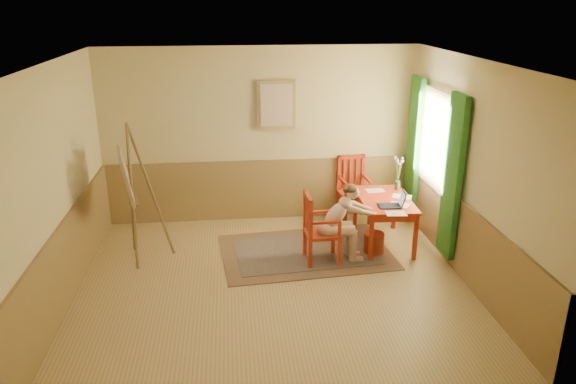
{
  "coord_description": "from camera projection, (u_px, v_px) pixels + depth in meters",
  "views": [
    {
      "loc": [
        -0.48,
        -6.11,
        3.47
      ],
      "look_at": [
        0.25,
        0.55,
        1.05
      ],
      "focal_mm": 33.58,
      "sensor_mm": 36.0,
      "label": 1
    }
  ],
  "objects": [
    {
      "name": "chair_left",
      "position": [
        319.0,
        229.0,
        7.36
      ],
      "size": [
        0.48,
        0.46,
        0.99
      ],
      "color": "red",
      "rests_on": "room"
    },
    {
      "name": "vase",
      "position": [
        398.0,
        175.0,
        8.14
      ],
      "size": [
        0.18,
        0.25,
        0.51
      ],
      "color": "#3F724C",
      "rests_on": "table"
    },
    {
      "name": "wainscot",
      "position": [
        268.0,
        224.0,
        7.52
      ],
      "size": [
        5.0,
        4.5,
        1.0
      ],
      "color": "#967A49",
      "rests_on": "room"
    },
    {
      "name": "papers",
      "position": [
        393.0,
        201.0,
        7.73
      ],
      "size": [
        0.63,
        1.14,
        0.0
      ],
      "color": "white",
      "rests_on": "table"
    },
    {
      "name": "rug",
      "position": [
        306.0,
        252.0,
        7.8
      ],
      "size": [
        2.53,
        1.8,
        0.02
      ],
      "color": "#8C7251",
      "rests_on": "room"
    },
    {
      "name": "wall_portrait",
      "position": [
        276.0,
        105.0,
        8.38
      ],
      "size": [
        0.6,
        0.05,
        0.76
      ],
      "color": "tan",
      "rests_on": "room"
    },
    {
      "name": "easel",
      "position": [
        129.0,
        181.0,
        7.22
      ],
      "size": [
        0.73,
        0.88,
        1.96
      ],
      "color": "olive",
      "rests_on": "room"
    },
    {
      "name": "wastebasket",
      "position": [
        374.0,
        243.0,
        7.73
      ],
      "size": [
        0.36,
        0.36,
        0.31
      ],
      "primitive_type": "cylinder",
      "rotation": [
        0.0,
        0.0,
        -0.32
      ],
      "color": "#9E3C23",
      "rests_on": "room"
    },
    {
      "name": "chair_back",
      "position": [
        353.0,
        189.0,
        8.8
      ],
      "size": [
        0.5,
        0.52,
        1.06
      ],
      "color": "red",
      "rests_on": "room"
    },
    {
      "name": "room",
      "position": [
        272.0,
        181.0,
        6.47
      ],
      "size": [
        5.04,
        4.54,
        2.84
      ],
      "color": "tan",
      "rests_on": "ground"
    },
    {
      "name": "laptop",
      "position": [
        394.0,
        203.0,
        7.52
      ],
      "size": [
        0.38,
        0.25,
        0.22
      ],
      "color": "#1E2338",
      "rests_on": "table"
    },
    {
      "name": "figure",
      "position": [
        341.0,
        220.0,
        7.35
      ],
      "size": [
        0.83,
        0.36,
        1.12
      ],
      "color": "beige",
      "rests_on": "room"
    },
    {
      "name": "table",
      "position": [
        385.0,
        204.0,
        7.86
      ],
      "size": [
        0.76,
        1.22,
        0.72
      ],
      "color": "red",
      "rests_on": "room"
    },
    {
      "name": "window",
      "position": [
        433.0,
        154.0,
        7.76
      ],
      "size": [
        0.12,
        2.01,
        2.2
      ],
      "color": "white",
      "rests_on": "room"
    }
  ]
}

